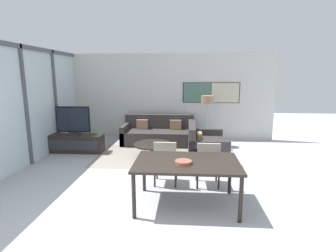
{
  "coord_description": "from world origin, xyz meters",
  "views": [
    {
      "loc": [
        0.69,
        -2.97,
        2.12
      ],
      "look_at": [
        0.28,
        3.0,
        0.95
      ],
      "focal_mm": 28.0,
      "sensor_mm": 36.0,
      "label": 1
    }
  ],
  "objects_px": {
    "coffee_table": "(153,147)",
    "television": "(73,121)",
    "tv_console": "(75,143)",
    "sofa_side": "(204,146)",
    "dining_chair_centre": "(208,161)",
    "floor_lamp": "(207,103)",
    "fruit_bowl": "(183,162)",
    "dining_chair_left": "(166,160)",
    "sofa_main": "(159,134)",
    "dining_table": "(187,165)"
  },
  "relations": [
    {
      "from": "dining_chair_left",
      "to": "sofa_side",
      "type": "bearing_deg",
      "value": 65.16
    },
    {
      "from": "dining_chair_left",
      "to": "dining_chair_centre",
      "type": "distance_m",
      "value": 0.81
    },
    {
      "from": "dining_chair_centre",
      "to": "television",
      "type": "bearing_deg",
      "value": 149.58
    },
    {
      "from": "dining_chair_centre",
      "to": "fruit_bowl",
      "type": "xyz_separation_m",
      "value": [
        -0.46,
        -0.88,
        0.28
      ]
    },
    {
      "from": "sofa_side",
      "to": "dining_table",
      "type": "bearing_deg",
      "value": 170.28
    },
    {
      "from": "dining_chair_left",
      "to": "floor_lamp",
      "type": "height_order",
      "value": "floor_lamp"
    },
    {
      "from": "television",
      "to": "floor_lamp",
      "type": "bearing_deg",
      "value": 14.23
    },
    {
      "from": "sofa_side",
      "to": "fruit_bowl",
      "type": "relative_size",
      "value": 5.79
    },
    {
      "from": "television",
      "to": "dining_chair_left",
      "type": "xyz_separation_m",
      "value": [
        2.7,
        -2.04,
        -0.37
      ]
    },
    {
      "from": "tv_console",
      "to": "sofa_side",
      "type": "relative_size",
      "value": 1.04
    },
    {
      "from": "sofa_main",
      "to": "television",
      "type": "bearing_deg",
      "value": -153.36
    },
    {
      "from": "tv_console",
      "to": "floor_lamp",
      "type": "bearing_deg",
      "value": 14.25
    },
    {
      "from": "coffee_table",
      "to": "television",
      "type": "bearing_deg",
      "value": 173.58
    },
    {
      "from": "sofa_main",
      "to": "sofa_side",
      "type": "bearing_deg",
      "value": -44.53
    },
    {
      "from": "dining_table",
      "to": "dining_chair_centre",
      "type": "bearing_deg",
      "value": 61.8
    },
    {
      "from": "tv_console",
      "to": "sofa_main",
      "type": "bearing_deg",
      "value": 26.66
    },
    {
      "from": "dining_chair_centre",
      "to": "floor_lamp",
      "type": "height_order",
      "value": "floor_lamp"
    },
    {
      "from": "sofa_main",
      "to": "dining_table",
      "type": "distance_m",
      "value": 4.06
    },
    {
      "from": "sofa_main",
      "to": "coffee_table",
      "type": "distance_m",
      "value": 1.37
    },
    {
      "from": "tv_console",
      "to": "dining_table",
      "type": "distance_m",
      "value": 4.22
    },
    {
      "from": "dining_chair_centre",
      "to": "fruit_bowl",
      "type": "distance_m",
      "value": 1.03
    },
    {
      "from": "floor_lamp",
      "to": "sofa_main",
      "type": "bearing_deg",
      "value": 173.16
    },
    {
      "from": "tv_console",
      "to": "sofa_side",
      "type": "bearing_deg",
      "value": -2.94
    },
    {
      "from": "sofa_main",
      "to": "floor_lamp",
      "type": "xyz_separation_m",
      "value": [
        1.48,
        -0.18,
        1.03
      ]
    },
    {
      "from": "sofa_side",
      "to": "dining_chair_left",
      "type": "distance_m",
      "value": 2.06
    },
    {
      "from": "television",
      "to": "dining_chair_centre",
      "type": "distance_m",
      "value": 4.09
    },
    {
      "from": "dining_table",
      "to": "sofa_main",
      "type": "bearing_deg",
      "value": 102.5
    },
    {
      "from": "dining_chair_left",
      "to": "dining_chair_centre",
      "type": "bearing_deg",
      "value": -1.74
    },
    {
      "from": "tv_console",
      "to": "dining_chair_centre",
      "type": "relative_size",
      "value": 1.78
    },
    {
      "from": "floor_lamp",
      "to": "dining_chair_centre",
      "type": "bearing_deg",
      "value": -93.85
    },
    {
      "from": "tv_console",
      "to": "floor_lamp",
      "type": "height_order",
      "value": "floor_lamp"
    },
    {
      "from": "dining_chair_left",
      "to": "fruit_bowl",
      "type": "distance_m",
      "value": 1.01
    },
    {
      "from": "sofa_side",
      "to": "fruit_bowl",
      "type": "height_order",
      "value": "sofa_side"
    },
    {
      "from": "television",
      "to": "sofa_main",
      "type": "bearing_deg",
      "value": 26.64
    },
    {
      "from": "sofa_main",
      "to": "dining_chair_centre",
      "type": "relative_size",
      "value": 2.49
    },
    {
      "from": "floor_lamp",
      "to": "dining_table",
      "type": "bearing_deg",
      "value": -99.19
    },
    {
      "from": "coffee_table",
      "to": "floor_lamp",
      "type": "xyz_separation_m",
      "value": [
        1.48,
        1.19,
        1.04
      ]
    },
    {
      "from": "television",
      "to": "fruit_bowl",
      "type": "distance_m",
      "value": 4.24
    },
    {
      "from": "dining_chair_left",
      "to": "fruit_bowl",
      "type": "relative_size",
      "value": 3.38
    },
    {
      "from": "sofa_side",
      "to": "television",
      "type": "bearing_deg",
      "value": 87.05
    },
    {
      "from": "sofa_side",
      "to": "coffee_table",
      "type": "relative_size",
      "value": 1.49
    },
    {
      "from": "dining_table",
      "to": "dining_chair_left",
      "type": "bearing_deg",
      "value": 117.44
    },
    {
      "from": "coffee_table",
      "to": "dining_chair_centre",
      "type": "distance_m",
      "value": 2.23
    },
    {
      "from": "coffee_table",
      "to": "dining_chair_centre",
      "type": "height_order",
      "value": "dining_chair_centre"
    },
    {
      "from": "sofa_side",
      "to": "dining_table",
      "type": "xyz_separation_m",
      "value": [
        -0.45,
        -2.64,
        0.41
      ]
    },
    {
      "from": "fruit_bowl",
      "to": "tv_console",
      "type": "bearing_deg",
      "value": 136.04
    },
    {
      "from": "television",
      "to": "dining_chair_left",
      "type": "bearing_deg",
      "value": -37.05
    },
    {
      "from": "sofa_main",
      "to": "dining_table",
      "type": "bearing_deg",
      "value": -77.5
    },
    {
      "from": "sofa_side",
      "to": "dining_chair_centre",
      "type": "height_order",
      "value": "dining_chair_centre"
    },
    {
      "from": "sofa_side",
      "to": "dining_table",
      "type": "distance_m",
      "value": 2.71
    }
  ]
}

